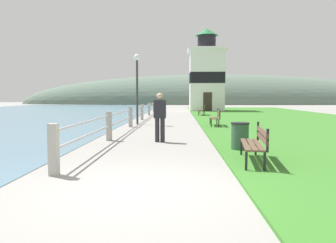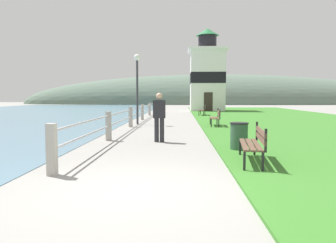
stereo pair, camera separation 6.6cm
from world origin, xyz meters
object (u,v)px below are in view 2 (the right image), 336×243
lighthouse (207,76)px  park_bench_midway (216,117)px  trash_bin (239,137)px  lamp_post (137,76)px  person_strolling (159,115)px  park_bench_near (254,142)px  park_bench_far (203,109)px

lighthouse → park_bench_midway: bearing=-93.1°
trash_bin → lamp_post: (-4.15, 8.98, 2.31)m
trash_bin → person_strolling: bearing=142.9°
trash_bin → lighthouse: bearing=87.5°
lighthouse → lamp_post: lighthouse is taller
person_strolling → lamp_post: 7.55m
park_bench_midway → lamp_post: 5.03m
park_bench_near → lamp_post: bearing=-61.4°
person_strolling → lighthouse: bearing=-6.2°
park_bench_midway → park_bench_far: (-0.02, 9.60, 0.00)m
lighthouse → lamp_post: (-5.29, -17.14, -1.05)m
park_bench_midway → lighthouse: 18.85m
park_bench_midway → lighthouse: size_ratio=0.19×
lighthouse → trash_bin: size_ratio=10.49×
lighthouse → person_strolling: bearing=-98.4°
park_bench_far → lighthouse: (1.01, 8.94, 3.25)m
park_bench_far → lamp_post: (-4.28, -8.21, 2.20)m
trash_bin → lamp_post: lamp_post is taller
trash_bin → lamp_post: size_ratio=0.21×
park_bench_near → park_bench_far: bearing=-82.8°
lighthouse → person_strolling: (-3.58, -24.28, -2.86)m
park_bench_near → person_strolling: 4.47m
park_bench_near → park_bench_far: same height
lamp_post → trash_bin: bearing=-65.2°
person_strolling → park_bench_near: bearing=-144.0°
park_bench_midway → lighthouse: bearing=-89.9°
lighthouse → park_bench_near: bearing=-92.3°
lighthouse → lamp_post: 17.97m
park_bench_far → trash_bin: size_ratio=2.22×
lighthouse → trash_bin: (-1.14, -26.13, -3.36)m
person_strolling → trash_bin: (2.44, -1.85, -0.51)m
park_bench_midway → lamp_post: lamp_post is taller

